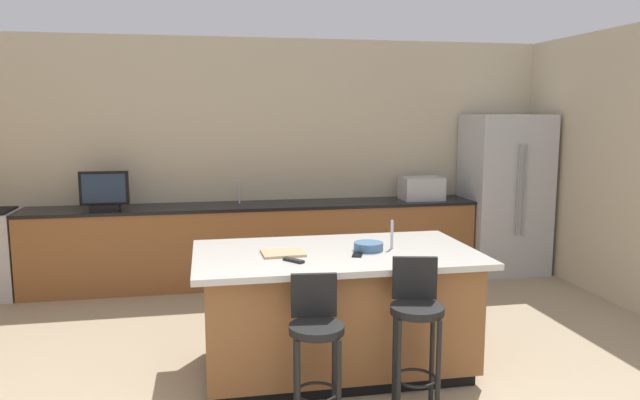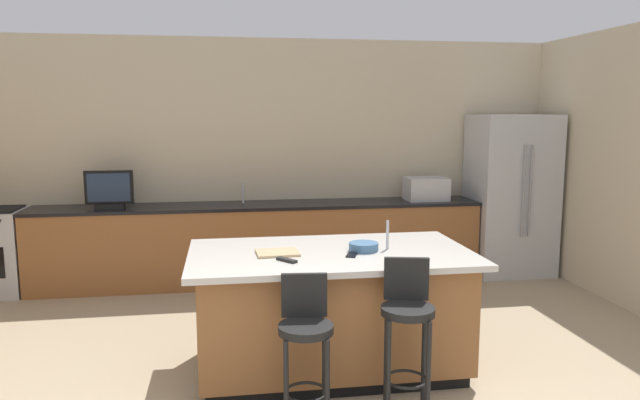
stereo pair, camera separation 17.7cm
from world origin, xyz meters
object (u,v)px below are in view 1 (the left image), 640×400
at_px(bar_stool_left, 316,339).
at_px(cutting_board, 283,253).
at_px(kitchen_island, 336,309).
at_px(cell_phone, 357,255).
at_px(microwave, 421,188).
at_px(refrigerator, 504,194).
at_px(tv_monitor, 104,192).
at_px(tv_remote, 294,260).
at_px(bar_stool_right, 416,323).
at_px(fruit_bowl, 369,246).

distance_m(bar_stool_left, cutting_board, 0.86).
bearing_deg(bar_stool_left, kitchen_island, 75.20).
relative_size(kitchen_island, cell_phone, 13.95).
xyz_separation_m(microwave, bar_stool_left, (-1.88, -3.24, -0.48)).
distance_m(refrigerator, bar_stool_left, 4.34).
bearing_deg(tv_monitor, tv_remote, -58.09).
relative_size(bar_stool_right, cutting_board, 3.34).
height_order(tv_remote, cutting_board, tv_remote).
relative_size(bar_stool_right, tv_remote, 5.99).
relative_size(tv_monitor, fruit_bowl, 2.30).
bearing_deg(refrigerator, tv_monitor, 179.88).
height_order(microwave, cell_phone, microwave).
height_order(microwave, tv_monitor, tv_monitor).
relative_size(microwave, bar_stool_right, 0.47).
xyz_separation_m(bar_stool_right, tv_remote, (-0.71, 0.51, 0.31)).
relative_size(cell_phone, tv_remote, 0.88).
bearing_deg(cutting_board, fruit_bowl, -0.22).
height_order(bar_stool_right, cutting_board, bar_stool_right).
distance_m(tv_remote, cutting_board, 0.24).
bearing_deg(cell_phone, tv_monitor, 149.67).
height_order(bar_stool_left, cutting_board, bar_stool_left).
xyz_separation_m(cell_phone, cutting_board, (-0.53, 0.13, 0.01)).
distance_m(refrigerator, cell_phone, 3.57).
relative_size(refrigerator, cell_phone, 12.80).
bearing_deg(bar_stool_right, kitchen_island, 127.51).
xyz_separation_m(kitchen_island, bar_stool_left, (-0.30, -0.79, 0.09)).
distance_m(tv_monitor, cell_phone, 3.33).
relative_size(tv_monitor, bar_stool_left, 0.54).
xyz_separation_m(fruit_bowl, cutting_board, (-0.64, 0.00, -0.02)).
bearing_deg(fruit_bowl, tv_monitor, 132.89).
bearing_deg(microwave, tv_monitor, -179.17).
relative_size(kitchen_island, fruit_bowl, 9.50).
bearing_deg(microwave, bar_stool_left, -120.16).
bearing_deg(tv_remote, bar_stool_left, -122.28).
xyz_separation_m(microwave, tv_remote, (-1.94, -2.71, -0.12)).
height_order(refrigerator, tv_remote, refrigerator).
bearing_deg(refrigerator, bar_stool_right, -125.78).
relative_size(bar_stool_right, cell_phone, 6.79).
xyz_separation_m(bar_stool_right, cutting_board, (-0.76, 0.75, 0.31)).
bearing_deg(tv_monitor, cell_phone, -50.13).
bearing_deg(bar_stool_left, bar_stool_right, 7.71).
bearing_deg(bar_stool_left, cutting_board, 103.40).
xyz_separation_m(tv_monitor, tv_remote, (1.65, -2.66, -0.17)).
bearing_deg(cutting_board, refrigerator, 38.52).
height_order(kitchen_island, fruit_bowl, fruit_bowl).
bearing_deg(microwave, refrigerator, -3.38).
bearing_deg(tv_remote, fruit_bowl, -17.60).
xyz_separation_m(cell_phone, tv_remote, (-0.48, -0.10, 0.01)).
height_order(refrigerator, fruit_bowl, refrigerator).
relative_size(bar_stool_left, fruit_bowl, 4.30).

